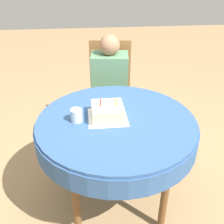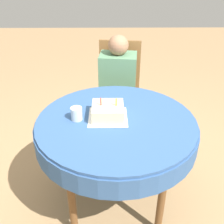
{
  "view_description": "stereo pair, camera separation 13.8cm",
  "coord_description": "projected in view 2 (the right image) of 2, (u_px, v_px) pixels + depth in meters",
  "views": [
    {
      "loc": [
        -0.18,
        -1.45,
        1.66
      ],
      "look_at": [
        -0.03,
        0.01,
        0.8
      ],
      "focal_mm": 42.0,
      "sensor_mm": 36.0,
      "label": 1
    },
    {
      "loc": [
        -0.04,
        -1.46,
        1.66
      ],
      "look_at": [
        -0.03,
        0.01,
        0.8
      ],
      "focal_mm": 42.0,
      "sensor_mm": 36.0,
      "label": 2
    }
  ],
  "objects": [
    {
      "name": "napkin",
      "position": [
        108.0,
        117.0,
        1.75
      ],
      "size": [
        0.26,
        0.26,
        0.0
      ],
      "color": "white",
      "rests_on": "dining_table"
    },
    {
      "name": "ground_plane",
      "position": [
        115.0,
        199.0,
        2.1
      ],
      "size": [
        12.0,
        12.0,
        0.0
      ],
      "primitive_type": "plane",
      "color": "#A37F56"
    },
    {
      "name": "dining_table",
      "position": [
        116.0,
        131.0,
        1.76
      ],
      "size": [
        1.07,
        1.07,
        0.75
      ],
      "color": "#335689",
      "rests_on": "ground_plane"
    },
    {
      "name": "drinking_glass",
      "position": [
        77.0,
        114.0,
        1.7
      ],
      "size": [
        0.08,
        0.08,
        0.09
      ],
      "color": "silver",
      "rests_on": "dining_table"
    },
    {
      "name": "person",
      "position": [
        118.0,
        82.0,
        2.46
      ],
      "size": [
        0.36,
        0.38,
        1.09
      ],
      "rotation": [
        0.0,
        0.0,
        -0.12
      ],
      "color": "#9E7051",
      "rests_on": "ground_plane"
    },
    {
      "name": "birthday_cake",
      "position": [
        108.0,
        111.0,
        1.72
      ],
      "size": [
        0.21,
        0.21,
        0.14
      ],
      "color": "beige",
      "rests_on": "dining_table"
    },
    {
      "name": "chair",
      "position": [
        118.0,
        90.0,
        2.62
      ],
      "size": [
        0.5,
        0.5,
        0.99
      ],
      "rotation": [
        0.0,
        0.0,
        -0.12
      ],
      "color": "brown",
      "rests_on": "ground_plane"
    }
  ]
}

